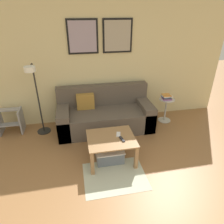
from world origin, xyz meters
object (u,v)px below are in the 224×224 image
object	(u,v)px
cell_phone	(118,134)
step_stool	(11,120)
coffee_table	(111,142)
book_stack	(167,97)
floor_lamp	(36,93)
side_table	(166,108)
remote_control	(122,139)
storage_bin	(109,154)
couch	(105,115)

from	to	relation	value
cell_phone	step_stool	distance (m)	2.32
coffee_table	book_stack	distance (m)	1.80
floor_lamp	side_table	xyz separation A→B (m)	(2.67, 0.09, -0.60)
floor_lamp	remote_control	world-z (taller)	floor_lamp
coffee_table	storage_bin	distance (m)	0.24
book_stack	couch	bearing A→B (deg)	-179.82
floor_lamp	cell_phone	distance (m)	1.71
couch	cell_phone	bearing A→B (deg)	-85.85
coffee_table	cell_phone	distance (m)	0.18
floor_lamp	step_stool	xyz separation A→B (m)	(-0.63, 0.26, -0.66)
floor_lamp	step_stool	bearing A→B (deg)	157.89
couch	remote_control	size ratio (longest dim) A/B	12.95
coffee_table	step_stool	world-z (taller)	step_stool
floor_lamp	side_table	distance (m)	2.74
remote_control	cell_phone	bearing A→B (deg)	86.05
couch	storage_bin	size ratio (longest dim) A/B	4.14
couch	step_stool	size ratio (longest dim) A/B	3.90
side_table	book_stack	xyz separation A→B (m)	(-0.02, -0.01, 0.27)
cell_phone	book_stack	bearing A→B (deg)	52.77
book_stack	step_stool	xyz separation A→B (m)	(-3.29, 0.17, -0.32)
couch	step_stool	xyz separation A→B (m)	(-1.92, 0.18, -0.03)
storage_bin	coffee_table	bearing A→B (deg)	-5.14
floor_lamp	cell_phone	world-z (taller)	floor_lamp
storage_bin	remote_control	xyz separation A→B (m)	(0.19, -0.09, 0.33)
book_stack	step_stool	bearing A→B (deg)	177.01
remote_control	storage_bin	bearing A→B (deg)	143.20
couch	cell_phone	world-z (taller)	couch
coffee_table	step_stool	xyz separation A→B (m)	(-1.85, 1.24, -0.08)
side_table	remote_control	size ratio (longest dim) A/B	3.60
remote_control	couch	bearing A→B (deg)	82.17
couch	floor_lamp	distance (m)	1.43
floor_lamp	book_stack	distance (m)	2.68
floor_lamp	book_stack	xyz separation A→B (m)	(2.66, 0.09, -0.34)
couch	cell_phone	xyz separation A→B (m)	(0.07, -0.99, 0.14)
couch	step_stool	bearing A→B (deg)	174.76
cell_phone	remote_control	bearing A→B (deg)	-66.03
couch	coffee_table	size ratio (longest dim) A/B	2.52
book_stack	storage_bin	bearing A→B (deg)	-144.08
step_stool	floor_lamp	bearing A→B (deg)	-22.11
step_stool	remote_control	bearing A→B (deg)	-33.25
coffee_table	book_stack	size ratio (longest dim) A/B	3.52
book_stack	step_stool	size ratio (longest dim) A/B	0.44
couch	storage_bin	distance (m)	1.08
side_table	book_stack	size ratio (longest dim) A/B	2.47
remote_control	side_table	bearing A→B (deg)	29.19
side_table	step_stool	distance (m)	3.31
couch	floor_lamp	size ratio (longest dim) A/B	1.35
couch	book_stack	world-z (taller)	couch
remote_control	step_stool	world-z (taller)	step_stool
floor_lamp	cell_phone	size ratio (longest dim) A/B	10.31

